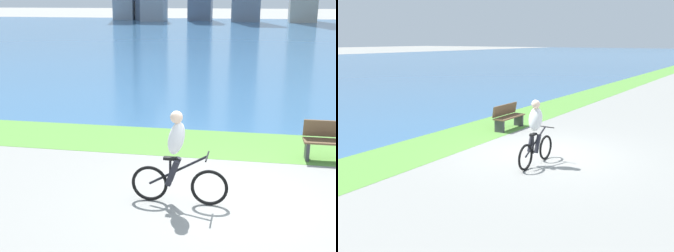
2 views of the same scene
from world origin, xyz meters
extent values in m
plane|color=gray|center=(0.00, 0.00, 0.00)|extent=(300.00, 300.00, 0.00)
cube|color=#59933D|center=(0.00, 3.25, 0.00)|extent=(120.00, 2.32, 0.01)
cube|color=#386693|center=(0.00, 39.53, 0.00)|extent=(300.00, 70.24, 0.00)
torus|color=black|center=(-0.42, -0.33, 0.33)|extent=(0.67, 0.06, 0.67)
torus|color=black|center=(-1.51, -0.33, 0.33)|extent=(0.67, 0.06, 0.67)
cylinder|color=black|center=(-0.99, -0.33, 0.63)|extent=(1.06, 0.04, 0.62)
cylinder|color=black|center=(-1.13, -0.33, 0.58)|extent=(0.04, 0.04, 0.48)
cube|color=black|center=(-1.13, -0.33, 0.84)|extent=(0.24, 0.10, 0.05)
cylinder|color=black|center=(-0.47, -0.33, 0.92)|extent=(0.03, 0.52, 0.03)
ellipsoid|color=white|center=(-1.02, -0.33, 1.22)|extent=(0.40, 0.36, 0.65)
sphere|color=beige|center=(-1.02, -0.33, 1.60)|extent=(0.22, 0.22, 0.22)
cylinder|color=#26262D|center=(-1.07, -0.23, 0.60)|extent=(0.27, 0.11, 0.49)
cylinder|color=#26262D|center=(-1.07, -0.43, 0.60)|extent=(0.27, 0.11, 0.49)
cube|color=#38383D|center=(1.55, 2.49, 0.23)|extent=(0.08, 0.37, 0.45)
camera|label=1|loc=(0.23, -7.85, 3.59)|focal=48.95mm
camera|label=2|loc=(-9.59, -4.99, 3.18)|focal=41.98mm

